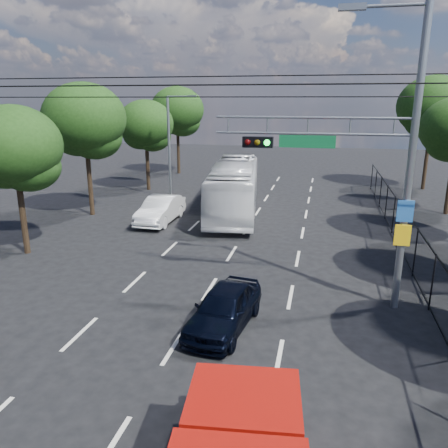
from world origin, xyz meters
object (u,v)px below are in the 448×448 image
(navy_hatchback, at_px, (224,308))
(white_bus, at_px, (234,187))
(white_van, at_px, (161,210))
(signal_mast, at_px, (371,151))

(navy_hatchback, xyz_separation_m, white_bus, (-2.60, 14.20, 0.92))
(white_van, bearing_deg, white_bus, 42.30)
(signal_mast, height_order, navy_hatchback, signal_mast)
(white_van, bearing_deg, navy_hatchback, -59.81)
(white_bus, relative_size, white_van, 2.52)
(navy_hatchback, xyz_separation_m, white_van, (-6.24, 10.95, 0.08))
(signal_mast, relative_size, navy_hatchback, 2.47)
(navy_hatchback, height_order, white_van, white_van)
(white_bus, bearing_deg, navy_hatchback, -87.57)
(signal_mast, xyz_separation_m, white_bus, (-6.72, 11.56, -3.67))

